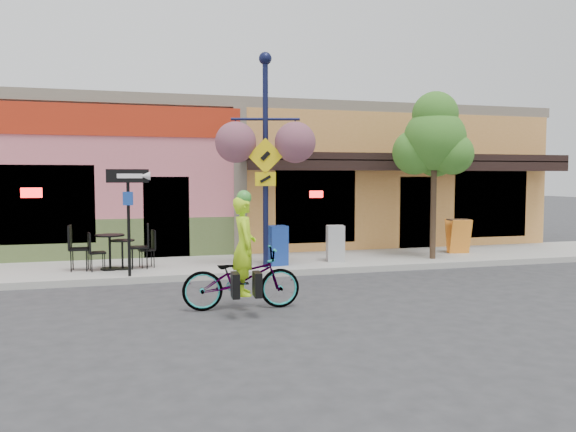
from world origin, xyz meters
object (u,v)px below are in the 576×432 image
object	(u,v)px
cyclist_rider	(244,260)
building	(246,178)
newspaper_box_blue	(278,245)
bicycle	(241,279)
lamp_post	(266,161)
one_way_sign	(129,223)
newspaper_box_grey	(335,243)
street_tree	(434,175)

from	to	relation	value
cyclist_rider	building	bearing A→B (deg)	-7.61
newspaper_box_blue	bicycle	bearing A→B (deg)	-120.08
lamp_post	newspaper_box_blue	world-z (taller)	lamp_post
one_way_sign	newspaper_box_grey	size ratio (longest dim) A/B	2.52
bicycle	newspaper_box_grey	world-z (taller)	bicycle
cyclist_rider	street_tree	xyz separation A→B (m)	(5.75, 3.58, 1.50)
newspaper_box_grey	street_tree	distance (m)	3.17
cyclist_rider	newspaper_box_grey	xyz separation A→B (m)	(3.11, 3.82, -0.25)
street_tree	building	bearing A→B (deg)	120.57
cyclist_rider	one_way_sign	xyz separation A→B (m)	(-1.93, 3.01, 0.45)
one_way_sign	street_tree	world-z (taller)	street_tree
cyclist_rider	lamp_post	distance (m)	4.04
building	street_tree	distance (m)	7.29
building	one_way_sign	distance (m)	7.97
newspaper_box_grey	bicycle	bearing A→B (deg)	-118.71
one_way_sign	street_tree	bearing A→B (deg)	8.53
building	bicycle	size ratio (longest dim) A/B	8.93
building	lamp_post	distance (m)	6.53
newspaper_box_grey	street_tree	bearing A→B (deg)	5.73
building	street_tree	bearing A→B (deg)	-59.43
one_way_sign	bicycle	bearing A→B (deg)	-53.77
cyclist_rider	lamp_post	world-z (taller)	lamp_post
one_way_sign	newspaper_box_grey	bearing A→B (deg)	13.41
newspaper_box_blue	newspaper_box_grey	distance (m)	1.58
building	newspaper_box_blue	xyz separation A→B (m)	(-0.49, -6.22, -1.62)
building	bicycle	xyz separation A→B (m)	(-2.09, -9.86, -1.71)
newspaper_box_grey	building	bearing A→B (deg)	111.00
newspaper_box_blue	street_tree	xyz separation A→B (m)	(4.20, -0.06, 1.72)
lamp_post	street_tree	bearing A→B (deg)	16.40
building	newspaper_box_grey	world-z (taller)	building
bicycle	cyclist_rider	xyz separation A→B (m)	(0.05, 0.00, 0.32)
lamp_post	cyclist_rider	bearing A→B (deg)	-95.25
lamp_post	street_tree	distance (m)	4.57
bicycle	one_way_sign	world-z (taller)	one_way_sign
building	one_way_sign	bearing A→B (deg)	-120.08
bicycle	cyclist_rider	bearing A→B (deg)	-85.91
lamp_post	newspaper_box_grey	xyz separation A→B (m)	(1.92, 0.42, -2.07)
street_tree	newspaper_box_grey	bearing A→B (deg)	174.80
bicycle	street_tree	bearing A→B (deg)	-54.23
one_way_sign	newspaper_box_grey	xyz separation A→B (m)	(5.04, 0.81, -0.70)
lamp_post	one_way_sign	bearing A→B (deg)	-158.72
newspaper_box_blue	street_tree	size ratio (longest dim) A/B	0.22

